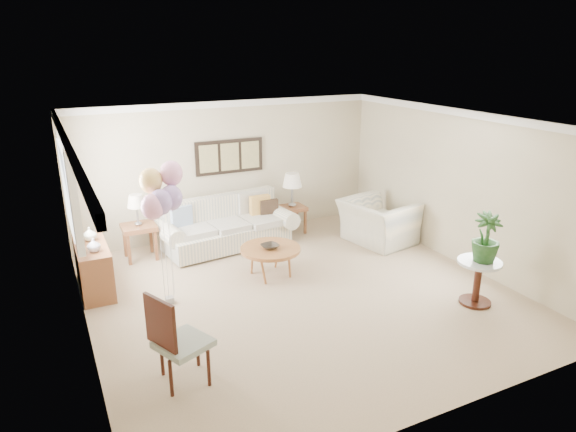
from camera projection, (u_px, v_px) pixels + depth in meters
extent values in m
plane|color=tan|center=(300.00, 294.00, 7.77)|extent=(6.00, 6.00, 0.00)
cube|color=beige|center=(229.00, 169.00, 9.91)|extent=(6.00, 0.04, 2.60)
cube|color=beige|center=(449.00, 302.00, 4.80)|extent=(6.00, 0.04, 2.60)
cube|color=beige|center=(78.00, 247.00, 6.10)|extent=(0.04, 6.00, 2.60)
cube|color=beige|center=(459.00, 188.00, 8.61)|extent=(0.04, 6.00, 2.60)
cube|color=white|center=(302.00, 122.00, 6.95)|extent=(6.00, 6.00, 0.02)
cube|color=white|center=(227.00, 104.00, 9.49)|extent=(6.00, 0.06, 0.12)
cube|color=white|center=(66.00, 143.00, 5.72)|extent=(0.06, 6.00, 0.12)
cube|color=white|center=(466.00, 113.00, 8.20)|extent=(0.06, 6.00, 0.12)
cube|color=white|center=(66.00, 188.00, 7.28)|extent=(0.04, 1.40, 1.20)
cube|color=white|center=(75.00, 204.00, 6.57)|extent=(0.10, 0.22, 1.40)
cube|color=white|center=(65.00, 175.00, 8.02)|extent=(0.10, 0.22, 1.40)
cube|color=black|center=(229.00, 157.00, 9.80)|extent=(1.35, 0.04, 0.65)
cube|color=#8C8C59|center=(209.00, 159.00, 9.61)|extent=(0.36, 0.02, 0.52)
cube|color=#8C8C59|center=(230.00, 157.00, 9.78)|extent=(0.36, 0.02, 0.52)
cube|color=#8C8C59|center=(250.00, 155.00, 9.96)|extent=(0.36, 0.02, 0.52)
cube|color=beige|center=(227.00, 236.00, 9.48)|extent=(2.36, 1.19, 0.37)
cube|color=beige|center=(220.00, 210.00, 9.64)|extent=(2.27, 0.50, 0.57)
cylinder|color=beige|center=(168.00, 233.00, 8.95)|extent=(0.44, 0.96, 0.33)
cylinder|color=beige|center=(280.00, 215.00, 9.86)|extent=(0.44, 0.96, 0.33)
cube|color=beige|center=(193.00, 230.00, 9.09)|extent=(0.70, 0.81, 0.12)
cube|color=beige|center=(228.00, 225.00, 9.36)|extent=(0.70, 0.81, 0.12)
cube|color=beige|center=(260.00, 220.00, 9.64)|extent=(0.70, 0.81, 0.12)
cube|color=#90A7C4|center=(181.00, 217.00, 9.11)|extent=(0.39, 0.12, 0.39)
cube|color=gold|center=(260.00, 206.00, 9.74)|extent=(0.39, 0.12, 0.39)
cube|color=#332519|center=(269.00, 209.00, 9.77)|extent=(0.35, 0.10, 0.35)
cube|color=beige|center=(228.00, 246.00, 9.55)|extent=(2.06, 0.82, 0.04)
cube|color=brown|center=(139.00, 227.00, 8.88)|extent=(0.57, 0.52, 0.08)
cube|color=brown|center=(129.00, 250.00, 8.70)|extent=(0.05, 0.05, 0.54)
cube|color=brown|center=(156.00, 246.00, 8.89)|extent=(0.05, 0.05, 0.54)
cube|color=brown|center=(125.00, 242.00, 9.06)|extent=(0.05, 0.05, 0.54)
cube|color=brown|center=(151.00, 238.00, 9.25)|extent=(0.05, 0.05, 0.54)
cube|color=brown|center=(292.00, 208.00, 10.16)|extent=(0.50, 0.45, 0.07)
cube|color=brown|center=(287.00, 225.00, 10.01)|extent=(0.05, 0.05, 0.47)
cube|color=brown|center=(305.00, 222.00, 10.18)|extent=(0.05, 0.05, 0.47)
cube|color=brown|center=(279.00, 220.00, 10.32)|extent=(0.05, 0.05, 0.47)
cube|color=brown|center=(297.00, 217.00, 10.49)|extent=(0.05, 0.05, 0.47)
cylinder|color=gray|center=(138.00, 224.00, 8.85)|extent=(0.13, 0.13, 0.05)
cylinder|color=gray|center=(137.00, 214.00, 8.80)|extent=(0.04, 0.04, 0.27)
cone|color=silver|center=(136.00, 201.00, 8.72)|extent=(0.31, 0.31, 0.22)
cylinder|color=gray|center=(292.00, 205.00, 10.14)|extent=(0.16, 0.16, 0.07)
cylinder|color=gray|center=(292.00, 195.00, 10.07)|extent=(0.04, 0.04, 0.33)
cone|color=silver|center=(292.00, 180.00, 9.98)|extent=(0.38, 0.38, 0.27)
cylinder|color=#A47339|center=(270.00, 249.00, 8.24)|extent=(0.97, 0.97, 0.05)
cylinder|color=#A47339|center=(277.00, 256.00, 8.61)|extent=(0.04, 0.04, 0.44)
cylinder|color=#A47339|center=(252.00, 261.00, 8.41)|extent=(0.04, 0.04, 0.44)
cylinder|color=#A47339|center=(263.00, 271.00, 8.02)|extent=(0.04, 0.04, 0.44)
cylinder|color=#A47339|center=(289.00, 266.00, 8.22)|extent=(0.04, 0.04, 0.44)
imported|color=black|center=(270.00, 246.00, 8.18)|extent=(0.32, 0.32, 0.07)
imported|color=beige|center=(378.00, 222.00, 9.67)|extent=(1.30, 1.43, 0.81)
cylinder|color=silver|center=(480.00, 262.00, 7.28)|extent=(0.62, 0.62, 0.04)
cylinder|color=#3D160E|center=(477.00, 283.00, 7.39)|extent=(0.10, 0.10, 0.62)
cylinder|color=#3D160E|center=(475.00, 303.00, 7.49)|extent=(0.45, 0.45, 0.01)
imported|color=#194417|center=(486.00, 238.00, 7.16)|extent=(0.50, 0.50, 0.71)
cube|color=gray|center=(183.00, 344.00, 5.63)|extent=(0.68, 0.68, 0.07)
cylinder|color=#3D160E|center=(171.00, 379.00, 5.45)|extent=(0.04, 0.04, 0.43)
cylinder|color=#3D160E|center=(209.00, 368.00, 5.62)|extent=(0.04, 0.04, 0.43)
cylinder|color=#3D160E|center=(162.00, 358.00, 5.80)|extent=(0.04, 0.04, 0.43)
cylinder|color=#3D160E|center=(198.00, 349.00, 5.97)|extent=(0.04, 0.04, 0.43)
cube|color=#3D160E|center=(160.00, 323.00, 5.43)|extent=(0.24, 0.48, 0.57)
cube|color=brown|center=(94.00, 268.00, 7.78)|extent=(0.45, 1.20, 0.74)
cube|color=#3D160E|center=(96.00, 275.00, 7.52)|extent=(0.46, 0.02, 0.70)
cube|color=#3D160E|center=(92.00, 261.00, 8.03)|extent=(0.46, 0.02, 0.70)
imported|color=silver|center=(94.00, 245.00, 7.39)|extent=(0.25, 0.25, 0.20)
imported|color=beige|center=(90.00, 234.00, 7.81)|extent=(0.20, 0.20, 0.21)
cube|color=gray|center=(170.00, 300.00, 7.48)|extent=(0.11, 0.11, 0.09)
ellipsoid|color=#EF96C3|center=(153.00, 207.00, 6.84)|extent=(0.31, 0.31, 0.36)
cylinder|color=silver|center=(162.00, 260.00, 7.18)|extent=(0.01, 0.01, 1.26)
ellipsoid|color=#A280CA|center=(171.00, 198.00, 7.03)|extent=(0.31, 0.31, 0.36)
cylinder|color=silver|center=(171.00, 255.00, 7.28)|extent=(0.01, 0.01, 1.32)
ellipsoid|color=#E5B35D|center=(151.00, 181.00, 6.97)|extent=(0.31, 0.31, 0.36)
cylinder|color=silver|center=(161.00, 247.00, 7.25)|extent=(0.01, 0.01, 1.56)
ellipsoid|color=#EF96C3|center=(171.00, 173.00, 7.07)|extent=(0.31, 0.31, 0.36)
cylinder|color=silver|center=(171.00, 243.00, 7.30)|extent=(0.01, 0.01, 1.63)
ellipsoid|color=#A280CA|center=(161.00, 202.00, 6.90)|extent=(0.31, 0.31, 0.36)
cylinder|color=silver|center=(166.00, 257.00, 7.21)|extent=(0.01, 0.01, 1.30)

